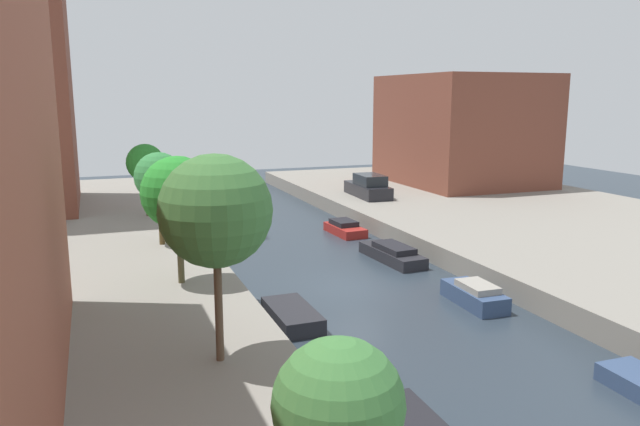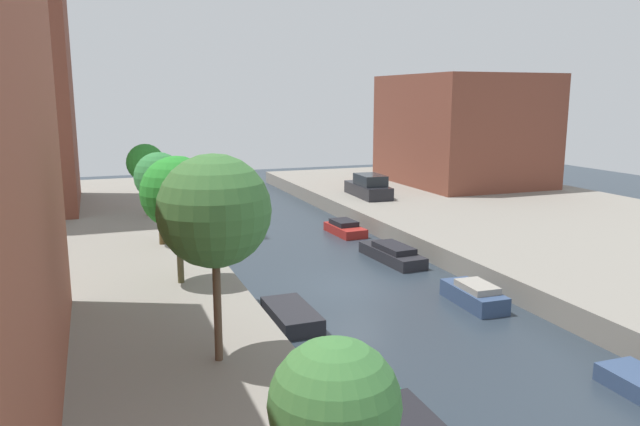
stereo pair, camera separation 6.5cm
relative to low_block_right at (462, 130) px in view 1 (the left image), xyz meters
The scene contains 13 objects.
ground_plane 27.13m from the low_block_right, 132.58° to the right, with size 84.00×84.00×0.00m, color #28333D.
quay_right 20.39m from the low_block_right, 98.71° to the right, with size 20.00×64.00×1.00m, color gray.
low_block_right is the anchor object (origin of this frame).
street_tree_0 43.23m from the low_block_right, 125.61° to the right, with size 1.82×1.82×3.84m.
street_tree_1 36.76m from the low_block_right, 133.19° to the right, with size 2.96×2.96×5.57m.
street_tree_2 31.82m from the low_block_right, 142.28° to the right, with size 2.73×2.73×4.83m.
street_tree_3 28.32m from the low_block_right, 152.74° to the right, with size 2.30×2.30×4.41m.
street_tree_4 25.78m from the low_block_right, 167.66° to the right, with size 2.19×2.19×4.24m.
parked_car 11.30m from the low_block_right, 159.25° to the right, with size 2.05×4.86×1.59m.
moored_boat_left_2 31.70m from the low_block_right, 133.99° to the right, with size 1.45×3.13×0.59m.
moored_boat_right_2 27.75m from the low_block_right, 122.09° to the right, with size 1.36×3.09×0.92m.
moored_boat_right_3 22.40m from the low_block_right, 131.75° to the right, with size 1.65×4.43×0.85m.
moored_boat_right_4 18.27m from the low_block_right, 145.16° to the right, with size 1.57×3.20×0.80m.
Camera 1 is at (-10.03, -22.48, 8.00)m, focal length 34.11 mm.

